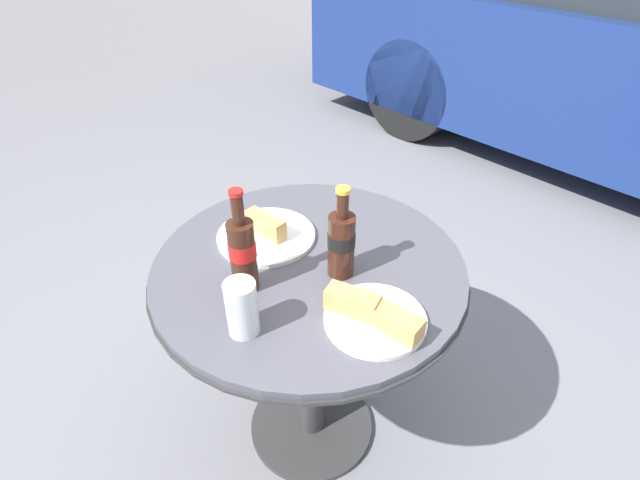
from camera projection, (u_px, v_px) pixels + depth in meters
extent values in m
plane|color=slate|center=(312.00, 426.00, 1.64)|extent=(30.00, 30.00, 0.00)
cylinder|color=#333333|center=(312.00, 424.00, 1.64)|extent=(0.39, 0.39, 0.02)
cylinder|color=#333333|center=(310.00, 356.00, 1.44)|extent=(0.08, 0.08, 0.65)
cylinder|color=#333333|center=(309.00, 270.00, 1.25)|extent=(0.79, 0.79, 0.01)
cylinder|color=#4C4C56|center=(309.00, 266.00, 1.24)|extent=(0.77, 0.77, 0.02)
cylinder|color=#3D1E14|center=(341.00, 246.00, 1.15)|extent=(0.06, 0.06, 0.16)
cylinder|color=black|center=(341.00, 239.00, 1.14)|extent=(0.06, 0.06, 0.04)
cylinder|color=#3D1E14|center=(343.00, 205.00, 1.09)|extent=(0.03, 0.03, 0.06)
cylinder|color=gold|center=(343.00, 190.00, 1.07)|extent=(0.03, 0.03, 0.01)
cylinder|color=#3D1E14|center=(243.00, 257.00, 1.11)|extent=(0.06, 0.06, 0.18)
cylinder|color=red|center=(242.00, 249.00, 1.09)|extent=(0.06, 0.06, 0.04)
cylinder|color=#3D1E14|center=(238.00, 209.00, 1.03)|extent=(0.03, 0.03, 0.07)
cylinder|color=red|center=(236.00, 192.00, 1.01)|extent=(0.03, 0.03, 0.01)
cylinder|color=black|center=(243.00, 313.00, 1.02)|extent=(0.06, 0.06, 0.10)
cylinder|color=silver|center=(242.00, 308.00, 1.01)|extent=(0.07, 0.07, 0.13)
cylinder|color=white|center=(266.00, 236.00, 1.31)|extent=(0.26, 0.26, 0.01)
cube|color=white|center=(266.00, 234.00, 1.31)|extent=(0.16, 0.16, 0.00)
cube|color=tan|center=(266.00, 225.00, 1.29)|extent=(0.12, 0.05, 0.05)
cylinder|color=white|center=(375.00, 319.00, 1.07)|extent=(0.22, 0.22, 0.01)
cube|color=white|center=(375.00, 317.00, 1.06)|extent=(0.16, 0.16, 0.00)
cube|color=tan|center=(352.00, 302.00, 1.06)|extent=(0.12, 0.08, 0.05)
cube|color=tan|center=(396.00, 322.00, 1.02)|extent=(0.11, 0.06, 0.04)
cylinder|color=black|center=(523.00, 45.00, 4.09)|extent=(0.65, 0.20, 0.65)
cylinder|color=black|center=(413.00, 89.00, 3.27)|extent=(0.65, 0.20, 0.65)
cylinder|color=navy|center=(338.00, 15.00, 4.52)|extent=(0.16, 0.16, 0.86)
cylinder|color=navy|center=(343.00, 20.00, 4.36)|extent=(0.16, 0.16, 0.86)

